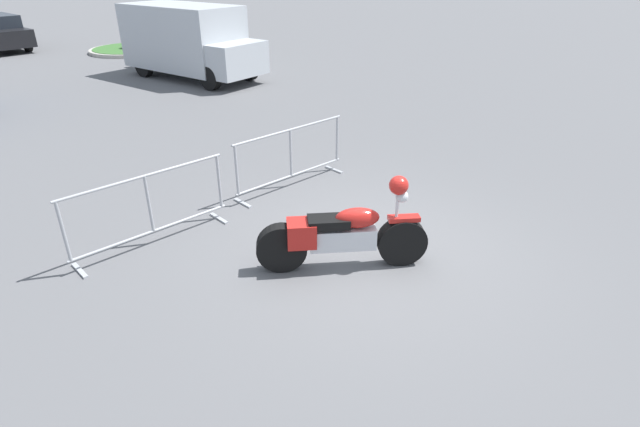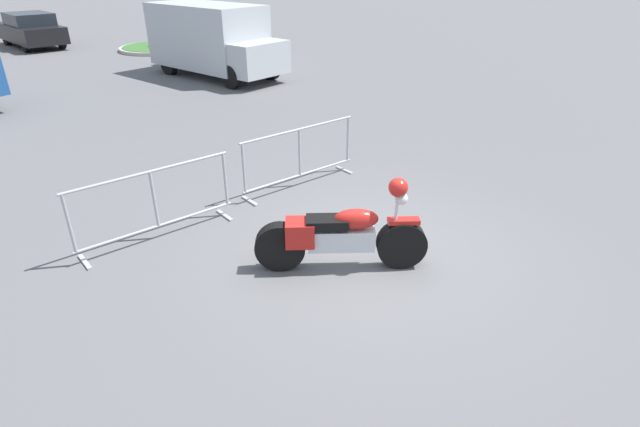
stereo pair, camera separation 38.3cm
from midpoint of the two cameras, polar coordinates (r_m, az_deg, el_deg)
ground_plane at (r=7.06m, az=4.27°, el=-4.27°), size 120.00×120.00×0.00m
motorcycle at (r=6.46m, az=0.91°, el=-2.43°), size 1.81×1.63×1.27m
crowd_barrier_near at (r=7.41m, az=-20.29°, el=0.50°), size 2.39×0.59×1.07m
crowd_barrier_far at (r=8.83m, az=-4.60°, el=6.45°), size 2.39×0.59×1.07m
delivery_van at (r=18.01m, az=-15.47°, el=18.60°), size 2.50×5.19×2.31m
pedestrian at (r=20.48m, az=-19.37°, el=18.12°), size 0.45×0.45×1.69m
planter_island at (r=24.37m, az=-21.03°, el=17.38°), size 3.49×3.49×0.85m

